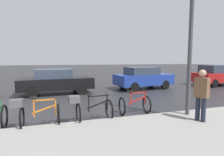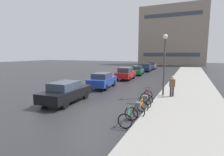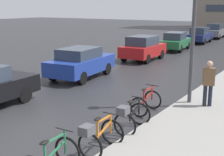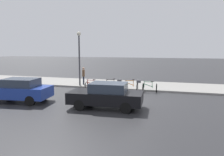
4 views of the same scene
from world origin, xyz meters
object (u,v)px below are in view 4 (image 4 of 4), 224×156
car_blue (19,90)px  bicycle_nearest (150,87)px  bicycle_second (133,85)px  streetlamp (79,52)px  bicycle_farthest (92,85)px  car_black (106,95)px  pedestrian (84,75)px  bicycle_third (114,84)px

car_blue → bicycle_nearest: bearing=-54.9°
bicycle_second → streetlamp: 5.82m
bicycle_farthest → streetlamp: (0.99, 1.61, 2.87)m
car_black → pedestrian: 8.26m
pedestrian → car_black: bearing=-147.1°
bicycle_third → pedestrian: pedestrian is taller
bicycle_second → car_black: 5.73m
bicycle_third → bicycle_farthest: (-0.42, 1.82, -0.12)m
bicycle_farthest → streetlamp: 3.44m
bicycle_second → car_blue: bearing=131.6°
bicycle_second → bicycle_farthest: 3.52m
bicycle_nearest → bicycle_second: bicycle_second is taller
bicycle_second → bicycle_third: bicycle_third is taller
bicycle_second → bicycle_third: size_ratio=0.96×
streetlamp → car_blue: bearing=167.0°
bicycle_nearest → pedestrian: 6.64m
bicycle_farthest → car_black: 6.04m
bicycle_third → car_black: (-5.67, -1.14, 0.28)m
bicycle_second → car_blue: (-5.84, 6.57, 0.31)m
bicycle_third → car_black: bearing=-168.6°
car_black → bicycle_nearest: bearing=-19.7°
bicycle_farthest → car_blue: 6.22m
pedestrian → bicycle_third: bearing=-110.7°
bicycle_nearest → bicycle_farthest: 4.93m
bicycle_second → car_blue: 8.79m
bicycle_farthest → streetlamp: bearing=58.5°
bicycle_second → pedestrian: bearing=76.3°
bicycle_third → car_blue: (-5.80, 4.90, 0.31)m
bicycle_farthest → streetlamp: streetlamp is taller
pedestrian → streetlamp: size_ratio=0.35×
car_blue → car_black: bearing=-88.7°
bicycle_nearest → car_black: bearing=160.3°
bicycle_nearest → bicycle_second: (0.22, 1.44, 0.09)m
car_blue → pedestrian: size_ratio=2.41×
bicycle_nearest → streetlamp: 7.17m
pedestrian → car_blue: bearing=167.6°
bicycle_second → streetlamp: bearing=84.0°
car_blue → pedestrian: bearing=-12.4°
car_black → streetlamp: streetlamp is taller
streetlamp → car_black: bearing=-143.8°
bicycle_second → pedestrian: 5.19m
bicycle_farthest → streetlamp: size_ratio=0.22×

